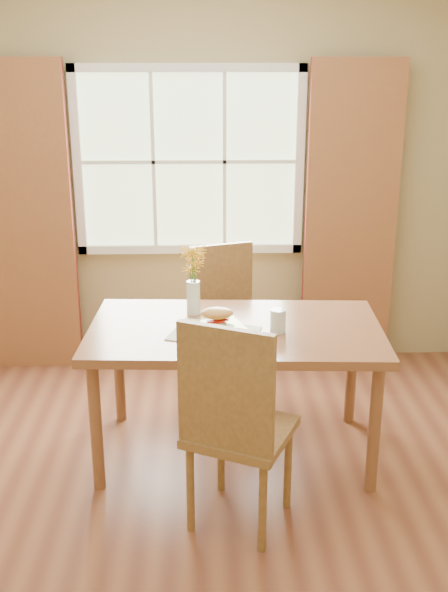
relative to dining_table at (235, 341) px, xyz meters
The scene contains 12 objects.
room 0.86m from the dining_table, 118.03° to the right, with size 4.24×3.84×2.74m.
window 1.61m from the dining_table, 101.06° to the left, with size 1.62×0.06×1.32m.
curtain_left 1.95m from the dining_table, 137.98° to the left, with size 0.65×0.08×2.20m, color maroon.
curtain_right 1.60m from the dining_table, 55.36° to the left, with size 0.65×0.08×2.20m, color maroon.
dining_table is the anchor object (origin of this frame).
chair_near 0.71m from the dining_table, 93.26° to the right, with size 0.61×0.61×1.10m.
chair_far 0.72m from the dining_table, 92.33° to the left, with size 0.55×0.55×1.05m.
placemat 0.17m from the dining_table, 140.97° to the right, with size 0.45×0.33×0.01m, color beige.
plate 0.16m from the dining_table, 139.63° to the right, with size 0.28×0.28×0.01m, color #9DC531.
croissant_sandwich 0.22m from the dining_table, 135.16° to the right, with size 0.19×0.13×0.13m.
water_glass 0.28m from the dining_table, 18.36° to the right, with size 0.09×0.09×0.13m.
flower_vase 0.46m from the dining_table, 136.58° to the left, with size 0.16×0.16×0.41m.
Camera 1 is at (0.10, -3.05, 2.19)m, focal length 42.00 mm.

